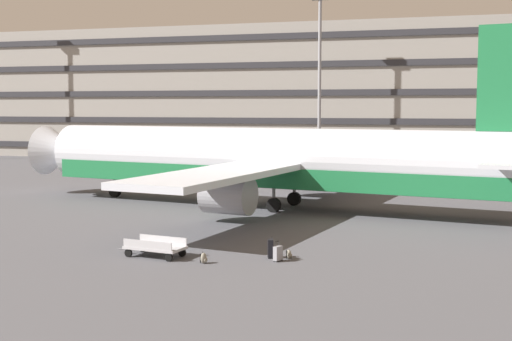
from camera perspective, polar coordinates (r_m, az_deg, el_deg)
ground_plane at (r=47.95m, az=-2.44°, el=-2.60°), size 600.00×600.00×0.00m
terminal_structure at (r=90.18m, az=6.67°, el=6.31°), size 168.68×20.15×16.43m
airliner at (r=44.69m, az=1.34°, el=0.78°), size 38.62×31.26×11.14m
light_mast_left at (r=75.99m, az=5.29°, el=8.64°), size 1.80×0.50×18.77m
suitcase_teal at (r=30.23m, az=1.20°, el=-6.45°), size 0.34×0.44×0.93m
suitcase_black at (r=29.62m, az=1.83°, el=-6.86°), size 0.36×0.49×0.86m
backpack_red at (r=29.32m, az=-4.34°, el=-7.27°), size 0.33×0.35×0.51m
backpack_small at (r=30.14m, az=2.75°, el=-6.96°), size 0.34×0.40×0.46m
baggage_cart at (r=30.81m, az=-8.35°, el=-6.30°), size 3.36×1.68×0.82m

